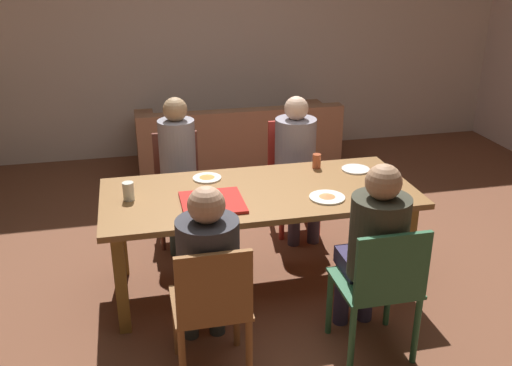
{
  "coord_description": "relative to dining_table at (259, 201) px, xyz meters",
  "views": [
    {
      "loc": [
        -0.82,
        -3.51,
        2.29
      ],
      "look_at": [
        0.0,
        0.1,
        0.75
      ],
      "focal_mm": 40.23,
      "sensor_mm": 36.0,
      "label": 1
    }
  ],
  "objects": [
    {
      "name": "person_3",
      "position": [
        0.5,
        -0.81,
        0.05
      ],
      "size": [
        0.34,
        0.49,
        1.2
      ],
      "color": "#342D4C",
      "rests_on": "ground"
    },
    {
      "name": "back_wall",
      "position": [
        0.0,
        3.07,
        0.66
      ],
      "size": [
        7.38,
        0.12,
        2.63
      ],
      "primitive_type": "cube",
      "color": "beige",
      "rests_on": "ground"
    },
    {
      "name": "person_2",
      "position": [
        -0.48,
        -0.78,
        0.02
      ],
      "size": [
        0.34,
        0.55,
        1.15
      ],
      "color": "#323B3A",
      "rests_on": "ground"
    },
    {
      "name": "plate_3",
      "position": [
        0.77,
        -0.29,
        0.09
      ],
      "size": [
        0.22,
        0.22,
        0.01
      ],
      "color": "white",
      "rests_on": "dining_table"
    },
    {
      "name": "person_1",
      "position": [
        -0.48,
        0.79,
        0.04
      ],
      "size": [
        0.29,
        0.49,
        1.21
      ],
      "color": "#2C3C3F",
      "rests_on": "ground"
    },
    {
      "name": "person_0",
      "position": [
        0.5,
        0.76,
        0.03
      ],
      "size": [
        0.34,
        0.52,
        1.17
      ],
      "color": "#3A3045",
      "rests_on": "ground"
    },
    {
      "name": "chair_3",
      "position": [
        0.5,
        -0.94,
        -0.16
      ],
      "size": [
        0.45,
        0.43,
        0.88
      ],
      "color": "#2D623E",
      "rests_on": "ground"
    },
    {
      "name": "plate_2",
      "position": [
        -0.32,
        0.29,
        0.09
      ],
      "size": [
        0.21,
        0.21,
        0.03
      ],
      "color": "white",
      "rests_on": "dining_table"
    },
    {
      "name": "chair_2",
      "position": [
        -0.48,
        -0.93,
        -0.17
      ],
      "size": [
        0.42,
        0.42,
        0.88
      ],
      "color": "brown",
      "rests_on": "ground"
    },
    {
      "name": "dining_table",
      "position": [
        0.0,
        0.0,
        0.0
      ],
      "size": [
        2.14,
        0.93,
        0.74
      ],
      "color": "brown",
      "rests_on": "ground"
    },
    {
      "name": "ground_plane",
      "position": [
        0.0,
        0.0,
        -0.66
      ],
      "size": [
        20.0,
        20.0,
        0.0
      ],
      "primitive_type": "plane",
      "color": "brown"
    },
    {
      "name": "pizza_box_0",
      "position": [
        -0.35,
        -0.14,
        0.09
      ],
      "size": [
        0.4,
        0.4,
        0.02
      ],
      "color": "red",
      "rests_on": "dining_table"
    },
    {
      "name": "couch",
      "position": [
        0.29,
        2.33,
        -0.38
      ],
      "size": [
        2.13,
        0.89,
        0.76
      ],
      "color": "#99664A",
      "rests_on": "ground"
    },
    {
      "name": "chair_1",
      "position": [
        -0.48,
        0.94,
        -0.17
      ],
      "size": [
        0.39,
        0.44,
        0.86
      ],
      "color": "brown",
      "rests_on": "ground"
    },
    {
      "name": "plate_1",
      "position": [
        0.79,
        0.22,
        0.09
      ],
      "size": [
        0.21,
        0.21,
        0.01
      ],
      "color": "white",
      "rests_on": "dining_table"
    },
    {
      "name": "drinking_glass_0",
      "position": [
        -0.87,
        0.04,
        0.14
      ],
      "size": [
        0.07,
        0.07,
        0.12
      ],
      "primitive_type": "cylinder",
      "color": "silver",
      "rests_on": "dining_table"
    },
    {
      "name": "chair_0",
      "position": [
        0.5,
        0.9,
        -0.17
      ],
      "size": [
        0.38,
        0.45,
        0.91
      ],
      "color": "#B32E25",
      "rests_on": "ground"
    },
    {
      "name": "drinking_glass_1",
      "position": [
        0.52,
        0.33,
        0.13
      ],
      "size": [
        0.06,
        0.06,
        0.11
      ],
      "primitive_type": "cylinder",
      "color": "#B75331",
      "rests_on": "dining_table"
    },
    {
      "name": "plate_0",
      "position": [
        0.41,
        -0.22,
        0.09
      ],
      "size": [
        0.24,
        0.24,
        0.03
      ],
      "color": "white",
      "rests_on": "dining_table"
    }
  ]
}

